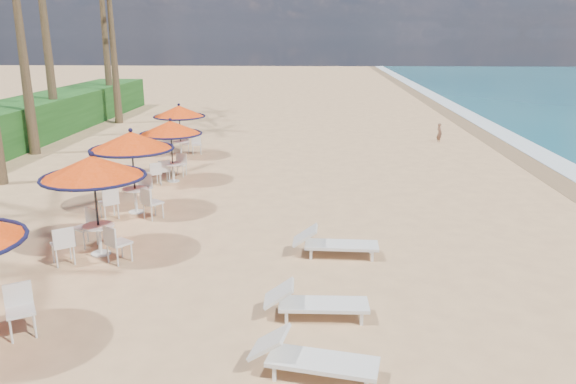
# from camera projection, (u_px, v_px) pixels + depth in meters

# --- Properties ---
(ground) EXTENTS (160.00, 160.00, 0.00)m
(ground) POSITION_uv_depth(u_px,v_px,m) (310.00, 353.00, 8.76)
(ground) COLOR tan
(ground) RESTS_ON ground
(station_1) EXTENTS (2.28, 2.28, 2.38)m
(station_1) POSITION_uv_depth(u_px,v_px,m) (92.00, 180.00, 12.21)
(station_1) COLOR black
(station_1) RESTS_ON ground
(station_2) EXTENTS (2.28, 2.28, 2.38)m
(station_2) POSITION_uv_depth(u_px,v_px,m) (132.00, 151.00, 15.19)
(station_2) COLOR black
(station_2) RESTS_ON ground
(station_3) EXTENTS (2.06, 2.06, 2.15)m
(station_3) POSITION_uv_depth(u_px,v_px,m) (170.00, 135.00, 18.52)
(station_3) COLOR black
(station_3) RESTS_ON ground
(station_4) EXTENTS (2.07, 2.07, 2.16)m
(station_4) POSITION_uv_depth(u_px,v_px,m) (180.00, 117.00, 22.44)
(station_4) COLOR black
(station_4) RESTS_ON ground
(lounger_near) EXTENTS (1.94, 0.94, 0.67)m
(lounger_near) POSITION_uv_depth(u_px,v_px,m) (309.00, 357.00, 8.10)
(lounger_near) COLOR silver
(lounger_near) RESTS_ON ground
(lounger_mid) EXTENTS (1.84, 0.61, 0.65)m
(lounger_mid) POSITION_uv_depth(u_px,v_px,m) (313.00, 302.00, 9.78)
(lounger_mid) COLOR silver
(lounger_mid) RESTS_ON ground
(lounger_far) EXTENTS (1.92, 0.65, 0.68)m
(lounger_far) POSITION_uv_depth(u_px,v_px,m) (333.00, 243.00, 12.51)
(lounger_far) COLOR silver
(lounger_far) RESTS_ON ground
(person) EXTENTS (0.31, 0.39, 0.93)m
(person) POSITION_uv_depth(u_px,v_px,m) (439.00, 132.00, 25.66)
(person) COLOR brown
(person) RESTS_ON ground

